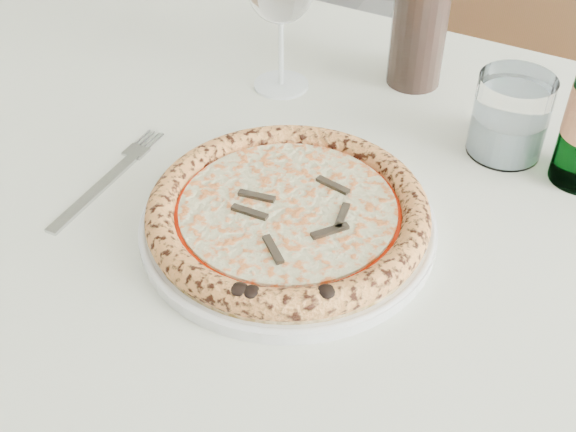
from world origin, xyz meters
name	(u,v)px	position (x,y,z in m)	size (l,w,h in m)	color
dining_table	(320,234)	(-0.22, 0.18, 0.67)	(1.53, 1.00, 0.76)	brown
chair_far	(504,73)	(-0.10, 0.93, 0.53)	(0.50, 0.50, 0.93)	brown
plate	(288,224)	(-0.22, 0.08, 0.76)	(0.31, 0.31, 0.02)	white
pizza	(288,211)	(-0.22, 0.08, 0.78)	(0.30, 0.30, 0.03)	#E6BF82
fork	(108,179)	(-0.44, 0.08, 0.76)	(0.03, 0.22, 0.00)	#ADAEB0
tumbler	(509,121)	(-0.03, 0.32, 0.80)	(0.09, 0.09, 0.10)	white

